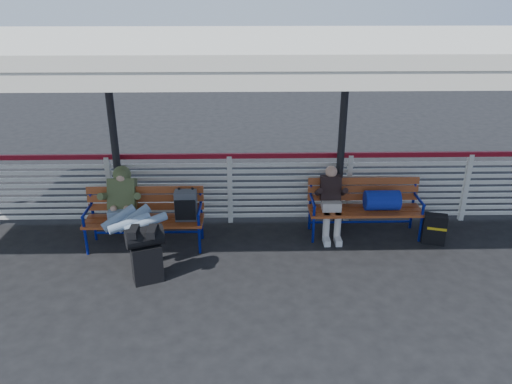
{
  "coord_description": "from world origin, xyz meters",
  "views": [
    {
      "loc": [
        0.26,
        -5.85,
        3.79
      ],
      "look_at": [
        0.42,
        1.0,
        0.93
      ],
      "focal_mm": 35.0,
      "sensor_mm": 36.0,
      "label": 1
    }
  ],
  "objects_px": {
    "luggage_stack": "(146,252)",
    "companion_person": "(331,202)",
    "suitcase_side": "(434,229)",
    "bench_left": "(158,210)",
    "traveler_man": "(129,214)",
    "bench_right": "(372,201)"
  },
  "relations": [
    {
      "from": "luggage_stack",
      "to": "suitcase_side",
      "type": "distance_m",
      "value": 4.43
    },
    {
      "from": "bench_right",
      "to": "companion_person",
      "type": "bearing_deg",
      "value": -178.91
    },
    {
      "from": "luggage_stack",
      "to": "traveler_man",
      "type": "height_order",
      "value": "traveler_man"
    },
    {
      "from": "suitcase_side",
      "to": "traveler_man",
      "type": "bearing_deg",
      "value": -159.52
    },
    {
      "from": "bench_left",
      "to": "suitcase_side",
      "type": "height_order",
      "value": "bench_left"
    },
    {
      "from": "suitcase_side",
      "to": "bench_left",
      "type": "bearing_deg",
      "value": -163.78
    },
    {
      "from": "traveler_man",
      "to": "companion_person",
      "type": "height_order",
      "value": "traveler_man"
    },
    {
      "from": "luggage_stack",
      "to": "traveler_man",
      "type": "bearing_deg",
      "value": 95.51
    },
    {
      "from": "luggage_stack",
      "to": "companion_person",
      "type": "relative_size",
      "value": 0.72
    },
    {
      "from": "luggage_stack",
      "to": "bench_left",
      "type": "bearing_deg",
      "value": 68.48
    },
    {
      "from": "bench_left",
      "to": "suitcase_side",
      "type": "xyz_separation_m",
      "value": [
        4.31,
        -0.03,
        -0.36
      ]
    },
    {
      "from": "luggage_stack",
      "to": "companion_person",
      "type": "height_order",
      "value": "companion_person"
    },
    {
      "from": "luggage_stack",
      "to": "suitcase_side",
      "type": "bearing_deg",
      "value": -8.15
    },
    {
      "from": "bench_right",
      "to": "suitcase_side",
      "type": "relative_size",
      "value": 3.74
    },
    {
      "from": "companion_person",
      "to": "luggage_stack",
      "type": "bearing_deg",
      "value": -154.45
    },
    {
      "from": "bench_right",
      "to": "companion_person",
      "type": "distance_m",
      "value": 0.66
    },
    {
      "from": "traveler_man",
      "to": "companion_person",
      "type": "bearing_deg",
      "value": 11.3
    },
    {
      "from": "traveler_man",
      "to": "companion_person",
      "type": "xyz_separation_m",
      "value": [
        3.06,
        0.61,
        -0.11
      ]
    },
    {
      "from": "bench_right",
      "to": "companion_person",
      "type": "relative_size",
      "value": 1.57
    },
    {
      "from": "bench_left",
      "to": "bench_right",
      "type": "bearing_deg",
      "value": 4.73
    },
    {
      "from": "companion_person",
      "to": "suitcase_side",
      "type": "height_order",
      "value": "companion_person"
    },
    {
      "from": "suitcase_side",
      "to": "luggage_stack",
      "type": "bearing_deg",
      "value": -150.32
    }
  ]
}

